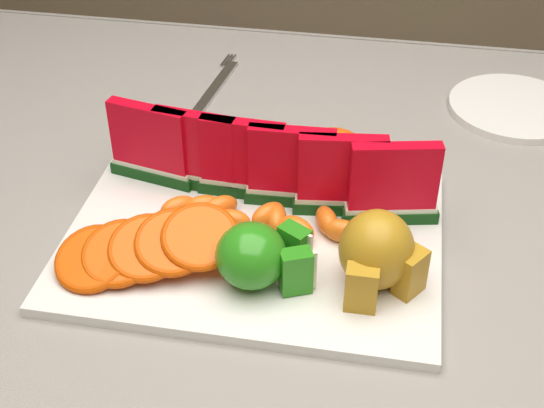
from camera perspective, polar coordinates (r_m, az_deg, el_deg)
table at (r=0.91m, az=0.24°, el=-7.14°), size 1.40×0.90×0.75m
tablecloth at (r=0.87m, az=0.25°, el=-4.19°), size 1.53×1.03×0.20m
platter at (r=0.82m, az=-1.39°, el=-2.58°), size 0.40×0.30×0.01m
apple_cluster at (r=0.74m, az=-1.00°, el=-3.95°), size 0.10×0.08×0.07m
pear_cluster at (r=0.74m, az=7.95°, el=-3.70°), size 0.10×0.10×0.08m
side_plate at (r=1.11m, az=17.80°, el=6.94°), size 0.23×0.23×0.01m
fork at (r=1.12m, az=-4.25°, el=8.88°), size 0.03×0.20×0.00m
watermelon_row at (r=0.84m, az=-0.38°, el=2.97°), size 0.39×0.07×0.10m
orange_fan_front at (r=0.77m, az=-9.44°, el=-3.25°), size 0.20×0.13×0.05m
orange_fan_back at (r=0.91m, az=-1.21°, el=4.11°), size 0.28×0.10×0.04m
tangerine_segments at (r=0.82m, az=-0.94°, el=-1.00°), size 0.23×0.06×0.03m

